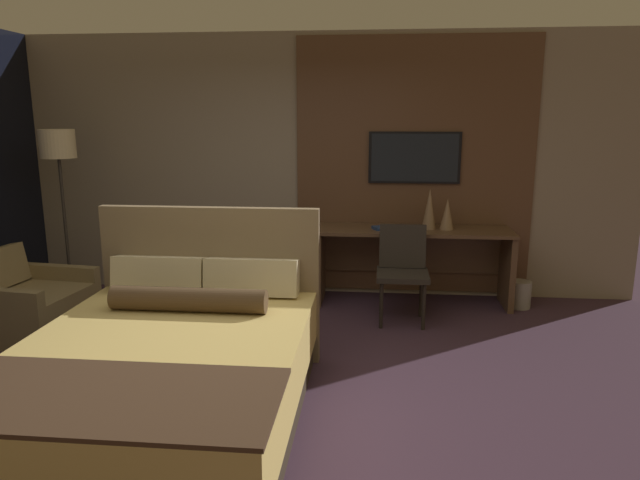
# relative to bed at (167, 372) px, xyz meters

# --- Properties ---
(ground_plane) EXTENTS (16.00, 16.00, 0.00)m
(ground_plane) POSITION_rel_bed_xyz_m (0.47, 0.34, -0.34)
(ground_plane) COLOR #3D2838
(wall_back_tv_panel) EXTENTS (7.20, 0.09, 2.80)m
(wall_back_tv_panel) POSITION_rel_bed_xyz_m (0.65, 2.93, 1.06)
(wall_back_tv_panel) COLOR gray
(wall_back_tv_panel) RESTS_ON ground_plane
(bed) EXTENTS (1.74, 2.26, 1.24)m
(bed) POSITION_rel_bed_xyz_m (0.00, 0.00, 0.00)
(bed) COLOR #33281E
(bed) RESTS_ON ground_plane
(desk) EXTENTS (2.00, 0.58, 0.80)m
(desk) POSITION_rel_bed_xyz_m (1.70, 2.62, 0.20)
(desk) COLOR brown
(desk) RESTS_ON ground_plane
(tv) EXTENTS (0.96, 0.04, 0.54)m
(tv) POSITION_rel_bed_xyz_m (1.70, 2.86, 1.17)
(tv) COLOR black
(desk_chair) EXTENTS (0.49, 0.49, 0.91)m
(desk_chair) POSITION_rel_bed_xyz_m (1.57, 2.08, 0.21)
(desk_chair) COLOR #28231E
(desk_chair) RESTS_ON ground_plane
(armchair_by_window) EXTENTS (0.96, 0.98, 0.76)m
(armchair_by_window) POSITION_rel_bed_xyz_m (-1.82, 1.40, -0.09)
(armchair_by_window) COLOR olive
(armchair_by_window) RESTS_ON ground_plane
(floor_lamp) EXTENTS (0.34, 0.34, 1.81)m
(floor_lamp) POSITION_rel_bed_xyz_m (-1.83, 2.15, 1.18)
(floor_lamp) COLOR #282623
(floor_lamp) RESTS_ON ground_plane
(vase_tall) EXTENTS (0.15, 0.15, 0.42)m
(vase_tall) POSITION_rel_bed_xyz_m (1.85, 2.60, 0.67)
(vase_tall) COLOR #846647
(vase_tall) RESTS_ON desk
(vase_short) EXTENTS (0.15, 0.15, 0.32)m
(vase_short) POSITION_rel_bed_xyz_m (2.03, 2.59, 0.61)
(vase_short) COLOR #846647
(vase_short) RESTS_ON desk
(book) EXTENTS (0.26, 0.22, 0.03)m
(book) POSITION_rel_bed_xyz_m (1.39, 2.53, 0.47)
(book) COLOR navy
(book) RESTS_ON desk
(waste_bin) EXTENTS (0.22, 0.22, 0.28)m
(waste_bin) POSITION_rel_bed_xyz_m (2.80, 2.54, -0.20)
(waste_bin) COLOR gray
(waste_bin) RESTS_ON ground_plane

